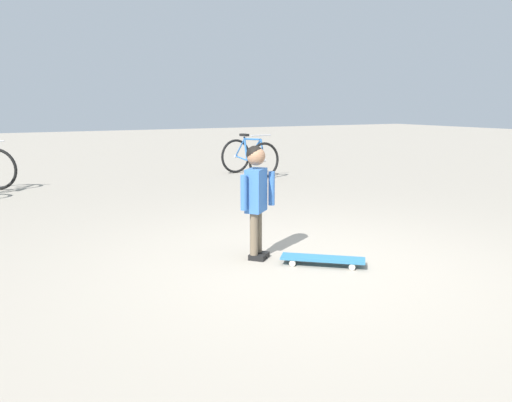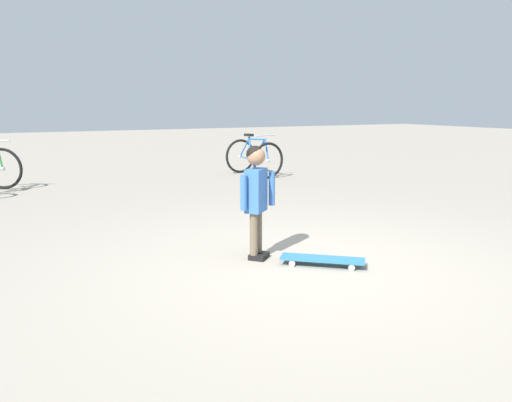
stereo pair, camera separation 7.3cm
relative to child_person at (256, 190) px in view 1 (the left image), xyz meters
The scene contains 4 objects.
ground_plane 0.86m from the child_person, 34.82° to the left, with size 50.00×50.00×0.00m, color #9E9384.
child_person is the anchor object (origin of this frame).
skateboard 0.87m from the child_person, 41.60° to the left, with size 0.63×0.70×0.07m.
bicycle_far 5.62m from the child_person, 152.98° to the left, with size 1.14×0.82×0.85m.
Camera 1 is at (3.56, -2.49, 1.43)m, focal length 35.37 mm.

